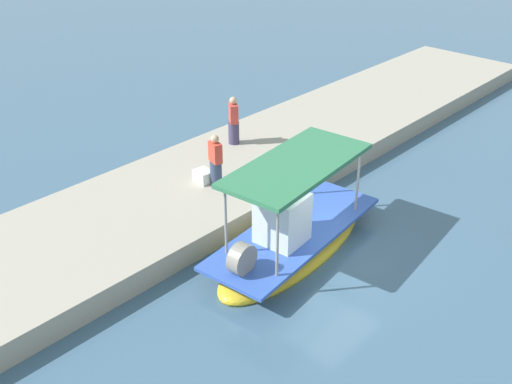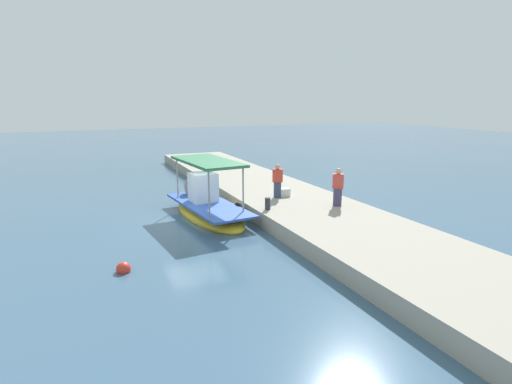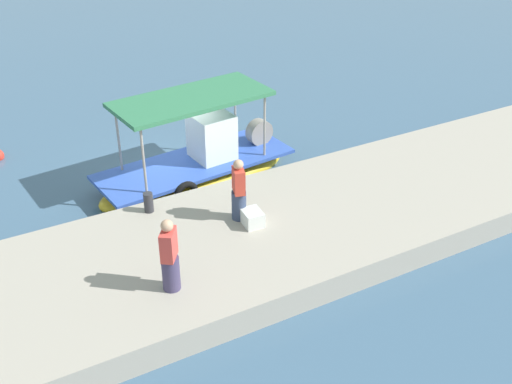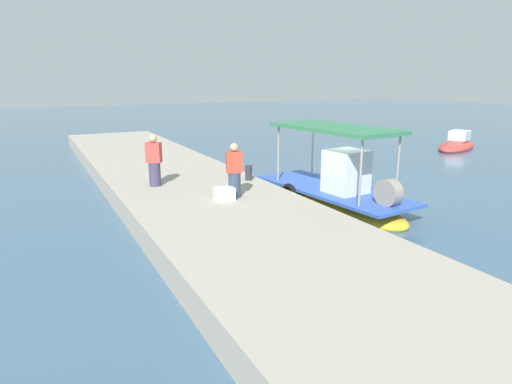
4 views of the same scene
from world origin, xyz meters
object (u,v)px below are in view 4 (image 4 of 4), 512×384
(fisherman_by_crate, at_px, (234,173))
(marker_buoy, at_px, (342,166))
(fisherman_near_bollard, at_px, (154,163))
(moored_boat_near, at_px, (457,145))
(mooring_bollard, at_px, (249,173))
(main_fishing_boat, at_px, (334,194))
(cargo_crate, at_px, (224,194))

(fisherman_by_crate, xyz_separation_m, marker_buoy, (-4.62, 7.71, -1.31))
(fisherman_near_bollard, height_order, marker_buoy, fisherman_near_bollard)
(fisherman_near_bollard, relative_size, fisherman_by_crate, 1.04)
(moored_boat_near, bearing_deg, mooring_bollard, -74.96)
(main_fishing_boat, relative_size, fisherman_by_crate, 3.83)
(mooring_bollard, relative_size, moored_boat_near, 0.11)
(main_fishing_boat, bearing_deg, mooring_bollard, -138.35)
(fisherman_near_bollard, bearing_deg, moored_boat_near, 100.82)
(mooring_bollard, bearing_deg, marker_buoy, 113.69)
(fisherman_by_crate, height_order, moored_boat_near, fisherman_by_crate)
(cargo_crate, relative_size, moored_boat_near, 0.12)
(fisherman_by_crate, bearing_deg, marker_buoy, 120.92)
(fisherman_near_bollard, bearing_deg, cargo_crate, 26.63)
(main_fishing_boat, distance_m, fisherman_near_bollard, 5.96)
(mooring_bollard, distance_m, moored_boat_near, 16.75)
(cargo_crate, height_order, marker_buoy, cargo_crate)
(mooring_bollard, xyz_separation_m, moored_boat_near, (-4.34, 16.16, -0.73))
(fisherman_near_bollard, bearing_deg, mooring_bollard, 78.08)
(marker_buoy, bearing_deg, cargo_crate, -59.56)
(cargo_crate, bearing_deg, main_fishing_boat, 86.21)
(main_fishing_boat, bearing_deg, marker_buoy, 139.22)
(cargo_crate, height_order, moored_boat_near, moored_boat_near)
(main_fishing_boat, distance_m, marker_buoy, 6.64)
(fisherman_by_crate, bearing_deg, moored_boat_near, 109.42)
(marker_buoy, distance_m, moored_boat_near, 9.96)
(moored_boat_near, bearing_deg, marker_buoy, -80.95)
(fisherman_near_bollard, bearing_deg, fisherman_by_crate, 34.78)
(main_fishing_boat, bearing_deg, fisherman_by_crate, -96.79)
(fisherman_by_crate, height_order, marker_buoy, fisherman_by_crate)
(cargo_crate, bearing_deg, marker_buoy, 120.44)
(fisherman_near_bollard, bearing_deg, marker_buoy, 102.63)
(fisherman_near_bollard, relative_size, cargo_crate, 3.00)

